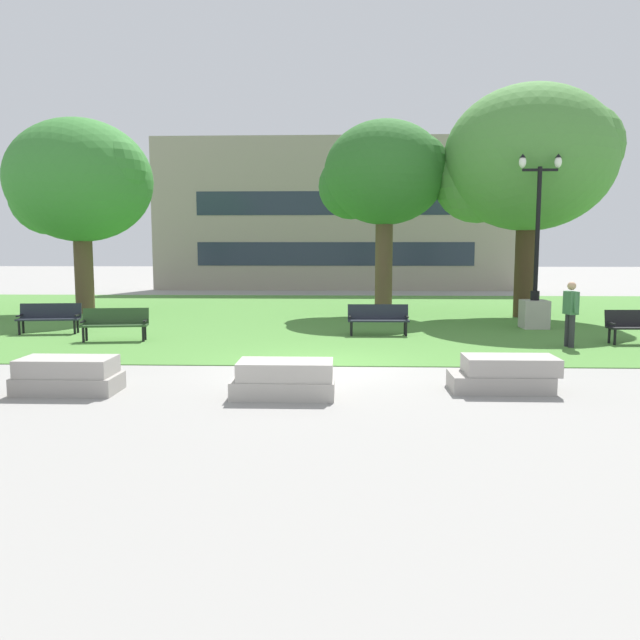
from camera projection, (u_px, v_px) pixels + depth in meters
ground_plane at (321, 367)px, 13.73m from camera, size 140.00×140.00×0.00m
grass_lawn at (330, 316)px, 23.65m from camera, size 40.00×20.00×0.02m
concrete_block_center at (68, 376)px, 11.26m from camera, size 1.80×0.90×0.64m
concrete_block_left at (284, 379)px, 10.95m from camera, size 1.80×0.90×0.64m
concrete_block_right at (504, 374)px, 11.39m from camera, size 1.91×0.90×0.64m
park_bench_near_left at (49, 316)px, 18.80m from camera, size 1.85×0.75×0.90m
park_bench_near_right at (115, 322)px, 17.33m from camera, size 1.86×0.78×0.90m
park_bench_far_left at (378, 318)px, 18.47m from camera, size 1.81×0.56×0.90m
park_bench_far_right at (640, 324)px, 16.84m from camera, size 1.82×0.61×0.90m
lamp_post_center at (535, 294)px, 19.96m from camera, size 1.32×0.80×5.50m
tree_near_right at (383, 175)px, 23.81m from camera, size 4.88×4.65×7.39m
tree_far_right at (527, 161)px, 22.71m from camera, size 6.46×6.16×8.42m
tree_near_left at (79, 183)px, 24.11m from camera, size 5.80×5.52×7.49m
person_bystander_near_lawn at (571, 310)px, 16.20m from camera, size 0.30×0.63×1.71m
building_facade_distant at (335, 214)px, 37.51m from camera, size 22.11×1.03×9.15m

